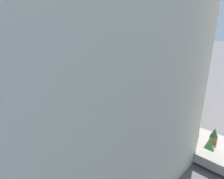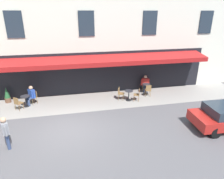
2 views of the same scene
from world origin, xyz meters
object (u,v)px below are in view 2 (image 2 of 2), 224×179
cafe_table_streetside (129,94)px  seated_companion_in_red (145,83)px  walking_pedestrian_in_grey (5,130)px  cafe_chair_wicker_by_window (145,84)px  cafe_table_near_entrance (26,100)px  cafe_chair_wicker_back_row (138,94)px  cafe_chair_wicker_near_door (34,96)px  cafe_chair_wicker_corner_right (148,90)px  seated_patron_in_blue (31,95)px  cafe_chair_wicker_kerbside (18,102)px  cafe_table_mid_terrace (146,87)px  cafe_chair_wicker_under_awning (120,92)px  potted_plant_under_sign (7,95)px

cafe_table_streetside → seated_companion_in_red: bearing=-141.0°
walking_pedestrian_in_grey → cafe_table_streetside: bearing=-150.1°
seated_companion_in_red → cafe_chair_wicker_by_window: bearing=-100.5°
cafe_table_streetside → seated_companion_in_red: 2.30m
cafe_table_near_entrance → cafe_chair_wicker_back_row: 7.67m
cafe_chair_wicker_near_door → cafe_chair_wicker_corner_right: bearing=176.6°
cafe_chair_wicker_corner_right → cafe_chair_wicker_back_row: 1.20m
seated_companion_in_red → cafe_chair_wicker_corner_right: bearing=81.5°
seated_patron_in_blue → walking_pedestrian_in_grey: walking_pedestrian_in_grey is taller
cafe_chair_wicker_by_window → cafe_chair_wicker_kerbside: bearing=10.2°
cafe_table_mid_terrace → cafe_table_streetside: (1.71, 1.03, 0.00)m
cafe_chair_wicker_by_window → cafe_chair_wicker_under_awning: (2.39, 1.38, 0.00)m
cafe_chair_wicker_under_awning → seated_companion_in_red: size_ratio=0.69×
cafe_table_mid_terrace → cafe_chair_wicker_kerbside: bearing=6.5°
cafe_chair_wicker_corner_right → cafe_table_mid_terrace: bearing=-97.3°
cafe_table_streetside → cafe_chair_wicker_back_row: 0.63m
cafe_chair_wicker_by_window → walking_pedestrian_in_grey: 10.54m
cafe_table_streetside → cafe_chair_wicker_back_row: size_ratio=0.82×
cafe_chair_wicker_back_row → seated_companion_in_red: 2.04m
cafe_chair_wicker_by_window → walking_pedestrian_in_grey: walking_pedestrian_in_grey is taller
cafe_table_streetside → cafe_chair_wicker_under_awning: bearing=-25.7°
cafe_chair_wicker_kerbside → walking_pedestrian_in_grey: 4.07m
cafe_chair_wicker_near_door → cafe_chair_wicker_by_window: same height
cafe_chair_wicker_corner_right → walking_pedestrian_in_grey: 9.74m
cafe_chair_wicker_near_door → cafe_table_streetside: (-6.55, 0.89, -0.06)m
cafe_table_streetside → walking_pedestrian_in_grey: size_ratio=0.46×
cafe_chair_wicker_kerbside → cafe_chair_wicker_back_row: 8.02m
cafe_table_streetside → seated_patron_in_blue: size_ratio=0.56×
cafe_table_near_entrance → cafe_chair_wicker_by_window: 8.94m
cafe_chair_wicker_kerbside → walking_pedestrian_in_grey: walking_pedestrian_in_grey is taller
cafe_chair_wicker_corner_right → walking_pedestrian_in_grey: (8.66, 4.45, 0.41)m
cafe_table_mid_terrace → seated_patron_in_blue: size_ratio=0.56×
cafe_chair_wicker_near_door → seated_patron_in_blue: (0.17, 0.14, 0.16)m
cafe_chair_wicker_kerbside → cafe_chair_wicker_by_window: bearing=-169.8°
cafe_table_mid_terrace → seated_companion_in_red: size_ratio=0.57×
seated_companion_in_red → potted_plant_under_sign: (10.20, -0.01, -0.16)m
cafe_table_mid_terrace → walking_pedestrian_in_grey: 10.12m
walking_pedestrian_in_grey → seated_companion_in_red: bearing=-148.1°
cafe_chair_wicker_kerbside → potted_plant_under_sign: potted_plant_under_sign is taller
cafe_table_near_entrance → cafe_chair_wicker_by_window: size_ratio=0.82×
potted_plant_under_sign → cafe_table_streetside: bearing=170.2°
cafe_table_near_entrance → cafe_chair_wicker_kerbside: size_ratio=0.82×
cafe_table_mid_terrace → cafe_chair_wicker_by_window: bearing=-100.5°
cafe_chair_wicker_by_window → potted_plant_under_sign: bearing=1.1°
cafe_chair_wicker_near_door → walking_pedestrian_in_grey: bearing=84.4°
seated_companion_in_red → potted_plant_under_sign: size_ratio=1.19×
cafe_chair_wicker_near_door → cafe_chair_wicker_back_row: (-7.14, 1.10, 0.00)m
walking_pedestrian_in_grey → cafe_chair_wicker_corner_right: bearing=-152.8°
potted_plant_under_sign → seated_companion_in_red: bearing=179.9°
cafe_chair_wicker_by_window → seated_companion_in_red: bearing=79.5°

